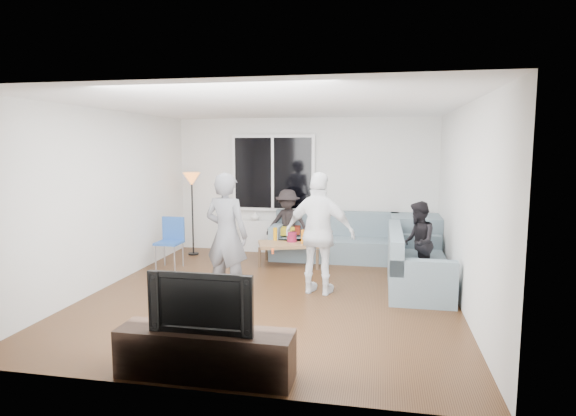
% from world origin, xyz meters
% --- Properties ---
extents(floor, '(5.00, 5.50, 0.04)m').
position_xyz_m(floor, '(0.00, 0.00, -0.02)').
color(floor, '#56351C').
rests_on(floor, ground).
extents(ceiling, '(5.00, 5.50, 0.04)m').
position_xyz_m(ceiling, '(0.00, 0.00, 2.62)').
color(ceiling, white).
rests_on(ceiling, ground).
extents(wall_back, '(5.00, 0.04, 2.60)m').
position_xyz_m(wall_back, '(0.00, 2.77, 1.30)').
color(wall_back, silver).
rests_on(wall_back, ground).
extents(wall_front, '(5.00, 0.04, 2.60)m').
position_xyz_m(wall_front, '(0.00, -2.77, 1.30)').
color(wall_front, silver).
rests_on(wall_front, ground).
extents(wall_left, '(0.04, 5.50, 2.60)m').
position_xyz_m(wall_left, '(-2.52, 0.00, 1.30)').
color(wall_left, silver).
rests_on(wall_left, ground).
extents(wall_right, '(0.04, 5.50, 2.60)m').
position_xyz_m(wall_right, '(2.52, 0.00, 1.30)').
color(wall_right, silver).
rests_on(wall_right, ground).
extents(window_frame, '(1.62, 0.06, 1.47)m').
position_xyz_m(window_frame, '(-0.60, 2.69, 1.55)').
color(window_frame, white).
rests_on(window_frame, wall_back).
extents(window_glass, '(1.50, 0.02, 1.35)m').
position_xyz_m(window_glass, '(-0.60, 2.65, 1.55)').
color(window_glass, black).
rests_on(window_glass, window_frame).
extents(window_mullion, '(0.05, 0.03, 1.35)m').
position_xyz_m(window_mullion, '(-0.60, 2.64, 1.55)').
color(window_mullion, white).
rests_on(window_mullion, window_frame).
extents(radiator, '(1.30, 0.12, 0.62)m').
position_xyz_m(radiator, '(-0.60, 2.65, 0.31)').
color(radiator, silver).
rests_on(radiator, floor).
extents(potted_plant, '(0.21, 0.18, 0.33)m').
position_xyz_m(potted_plant, '(-0.33, 2.62, 0.79)').
color(potted_plant, '#255E28').
rests_on(potted_plant, radiator).
extents(vase, '(0.18, 0.18, 0.17)m').
position_xyz_m(vase, '(-0.95, 2.62, 0.71)').
color(vase, white).
rests_on(vase, radiator).
extents(sofa_back_section, '(2.30, 0.85, 0.85)m').
position_xyz_m(sofa_back_section, '(0.64, 2.27, 0.42)').
color(sofa_back_section, slate).
rests_on(sofa_back_section, floor).
extents(sofa_right_section, '(2.00, 0.85, 0.85)m').
position_xyz_m(sofa_right_section, '(2.02, 0.75, 0.42)').
color(sofa_right_section, slate).
rests_on(sofa_right_section, floor).
extents(sofa_corner, '(0.85, 0.85, 0.85)m').
position_xyz_m(sofa_corner, '(2.07, 2.27, 0.42)').
color(sofa_corner, slate).
rests_on(sofa_corner, floor).
extents(cushion_yellow, '(0.46, 0.42, 0.14)m').
position_xyz_m(cushion_yellow, '(-0.31, 2.25, 0.51)').
color(cushion_yellow, gold).
rests_on(cushion_yellow, sofa_back_section).
extents(cushion_red, '(0.39, 0.34, 0.13)m').
position_xyz_m(cushion_red, '(-0.19, 2.33, 0.51)').
color(cushion_red, maroon).
rests_on(cushion_red, sofa_back_section).
extents(coffee_table, '(1.23, 0.92, 0.40)m').
position_xyz_m(coffee_table, '(-0.07, 1.71, 0.20)').
color(coffee_table, '#A37B4F').
rests_on(coffee_table, floor).
extents(pitcher, '(0.17, 0.17, 0.17)m').
position_xyz_m(pitcher, '(-0.06, 1.76, 0.49)').
color(pitcher, maroon).
rests_on(pitcher, coffee_table).
extents(side_chair, '(0.41, 0.41, 0.86)m').
position_xyz_m(side_chair, '(-2.05, 1.08, 0.43)').
color(side_chair, '#2550A2').
rests_on(side_chair, floor).
extents(floor_lamp, '(0.32, 0.32, 1.56)m').
position_xyz_m(floor_lamp, '(-2.05, 2.14, 0.78)').
color(floor_lamp, orange).
rests_on(floor_lamp, floor).
extents(player_left, '(0.70, 0.53, 1.72)m').
position_xyz_m(player_left, '(-0.60, -0.19, 0.86)').
color(player_left, '#54555A').
rests_on(player_left, floor).
extents(player_right, '(1.07, 0.60, 1.72)m').
position_xyz_m(player_right, '(0.63, 0.17, 0.86)').
color(player_right, white).
rests_on(player_right, floor).
extents(spectator_right, '(0.47, 0.61, 1.25)m').
position_xyz_m(spectator_right, '(2.02, 0.95, 0.63)').
color(spectator_right, black).
rests_on(spectator_right, floor).
extents(spectator_back, '(0.87, 0.56, 1.27)m').
position_xyz_m(spectator_back, '(-0.24, 2.30, 0.64)').
color(spectator_back, black).
rests_on(spectator_back, floor).
extents(tv_console, '(1.60, 0.40, 0.44)m').
position_xyz_m(tv_console, '(-0.05, -2.50, 0.22)').
color(tv_console, '#34231A').
rests_on(tv_console, floor).
extents(television, '(0.95, 0.12, 0.55)m').
position_xyz_m(television, '(-0.05, -2.50, 0.71)').
color(television, black).
rests_on(television, tv_console).
extents(bottle_d, '(0.07, 0.07, 0.24)m').
position_xyz_m(bottle_d, '(0.16, 1.65, 0.52)').
color(bottle_d, orange).
rests_on(bottle_d, coffee_table).
extents(bottle_c, '(0.07, 0.07, 0.18)m').
position_xyz_m(bottle_c, '(-0.05, 1.85, 0.49)').
color(bottle_c, black).
rests_on(bottle_c, coffee_table).
extents(bottle_a, '(0.07, 0.07, 0.23)m').
position_xyz_m(bottle_a, '(-0.38, 1.85, 0.51)').
color(bottle_a, orange).
rests_on(bottle_a, coffee_table).
extents(bottle_e, '(0.07, 0.07, 0.21)m').
position_xyz_m(bottle_e, '(0.33, 1.87, 0.51)').
color(bottle_e, black).
rests_on(bottle_e, coffee_table).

